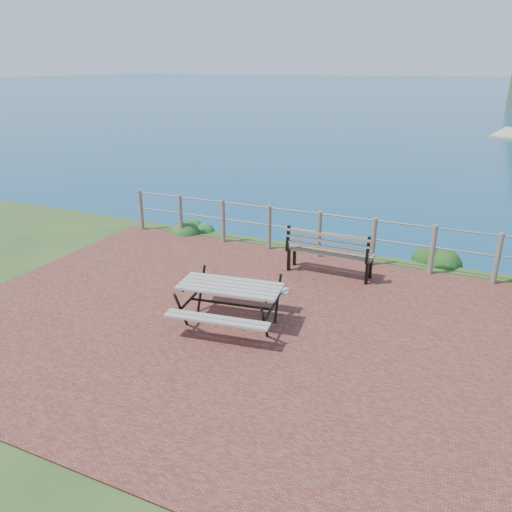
# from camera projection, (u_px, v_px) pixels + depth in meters

# --- Properties ---
(ground) EXTENTS (10.00, 7.00, 0.12)m
(ground) POSITION_uv_depth(u_px,v_px,m) (253.00, 326.00, 7.91)
(ground) COLOR maroon
(ground) RESTS_ON ground
(ocean) EXTENTS (1200.00, 1200.00, 0.00)m
(ocean) POSITION_uv_depth(u_px,v_px,m) (487.00, 76.00, 177.88)
(ocean) COLOR #136576
(ocean) RESTS_ON ground
(safety_railing) EXTENTS (9.40, 0.10, 1.00)m
(safety_railing) POSITION_uv_depth(u_px,v_px,m) (319.00, 232.00, 10.55)
(safety_railing) COLOR #6B5B4C
(safety_railing) RESTS_ON ground
(picnic_table) EXTENTS (1.67, 1.37, 0.67)m
(picnic_table) POSITION_uv_depth(u_px,v_px,m) (230.00, 300.00, 7.81)
(picnic_table) COLOR gray
(picnic_table) RESTS_ON ground
(park_bench) EXTENTS (1.70, 0.45, 0.96)m
(park_bench) POSITION_uv_depth(u_px,v_px,m) (330.00, 245.00, 9.62)
(park_bench) COLOR brown
(park_bench) RESTS_ON ground
(shrub_lip_west) EXTENTS (0.82, 0.82, 0.59)m
(shrub_lip_west) POSITION_uv_depth(u_px,v_px,m) (193.00, 232.00, 12.40)
(shrub_lip_west) COLOR #225B23
(shrub_lip_west) RESTS_ON ground
(shrub_lip_east) EXTENTS (0.86, 0.86, 0.63)m
(shrub_lip_east) POSITION_uv_depth(u_px,v_px,m) (437.00, 260.00, 10.62)
(shrub_lip_east) COLOR #193B12
(shrub_lip_east) RESTS_ON ground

